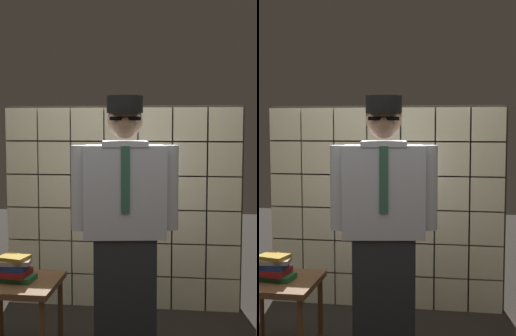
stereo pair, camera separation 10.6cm
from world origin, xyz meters
The scene contains 5 objects.
glass_block_wall centered at (0.00, 1.35, 0.88)m, with size 2.09×0.10×1.79m.
standing_person centered at (0.16, 0.33, 0.94)m, with size 0.72×0.34×1.80m.
side_table centered at (-0.54, 0.20, 0.50)m, with size 0.52×0.52×0.57m.
book_stack centered at (-0.56, 0.19, 0.65)m, with size 0.25×0.20×0.17m.
coffee_mug centered at (-0.61, 0.19, 0.62)m, with size 0.13×0.08×0.09m.
Camera 2 is at (0.67, -2.85, 1.61)m, focal length 52.50 mm.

